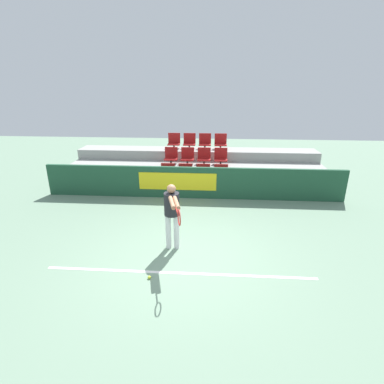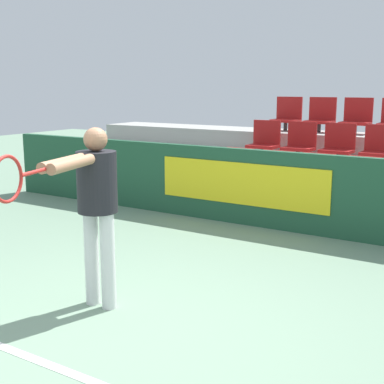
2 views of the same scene
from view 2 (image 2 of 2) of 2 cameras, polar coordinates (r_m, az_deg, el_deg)
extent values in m
plane|color=gray|center=(4.63, -10.84, -14.33)|extent=(30.00, 30.00, 0.00)
cube|color=white|center=(4.28, -16.27, -16.80)|extent=(5.74, 0.08, 0.01)
cube|color=#1E4C33|center=(7.53, 8.99, 0.17)|extent=(10.18, 0.12, 1.10)
cube|color=yellow|center=(7.68, 5.21, 0.89)|extent=(2.64, 0.02, 0.60)
cube|color=#9E9E99|center=(8.12, 10.52, -1.64)|extent=(9.78, 0.99, 0.38)
cube|color=#9E9E99|center=(8.99, 12.91, 0.77)|extent=(9.78, 0.99, 0.77)
cube|color=#9E9E99|center=(9.89, 14.88, 2.74)|extent=(9.78, 0.99, 1.15)
cylinder|color=#333333|center=(8.51, 4.66, 0.97)|extent=(0.07, 0.07, 0.16)
cube|color=#A31919|center=(8.49, 4.67, 1.67)|extent=(0.50, 0.36, 0.05)
cube|color=#A31919|center=(8.59, 5.20, 3.34)|extent=(0.50, 0.04, 0.41)
cylinder|color=#333333|center=(8.23, 8.64, 0.53)|extent=(0.07, 0.07, 0.16)
cube|color=#A31919|center=(8.21, 8.66, 1.25)|extent=(0.50, 0.36, 0.05)
cube|color=#A31919|center=(8.32, 9.15, 2.99)|extent=(0.50, 0.04, 0.41)
cylinder|color=#333333|center=(8.00, 12.86, 0.06)|extent=(0.07, 0.07, 0.16)
cube|color=#A31919|center=(7.98, 12.89, 0.80)|extent=(0.50, 0.36, 0.05)
cube|color=#A31919|center=(8.10, 13.35, 2.59)|extent=(0.50, 0.04, 0.41)
cylinder|color=#333333|center=(7.82, 17.31, -0.43)|extent=(0.07, 0.07, 0.16)
cube|color=#A31919|center=(7.80, 17.35, 0.32)|extent=(0.50, 0.36, 0.05)
cube|color=#A31919|center=(7.92, 17.76, 2.16)|extent=(0.50, 0.04, 0.41)
cylinder|color=#333333|center=(9.33, 7.53, 4.21)|extent=(0.07, 0.07, 0.16)
cube|color=#A31919|center=(9.31, 7.54, 4.85)|extent=(0.50, 0.36, 0.05)
cube|color=#A31919|center=(9.44, 7.99, 6.34)|extent=(0.50, 0.04, 0.41)
cylinder|color=#333333|center=(9.08, 11.23, 3.90)|extent=(0.07, 0.07, 0.16)
cube|color=#A31919|center=(9.07, 11.25, 4.55)|extent=(0.50, 0.36, 0.05)
cube|color=#A31919|center=(9.19, 11.67, 6.09)|extent=(0.50, 0.04, 0.41)
cylinder|color=#333333|center=(8.87, 15.11, 3.55)|extent=(0.07, 0.07, 0.16)
cube|color=#A31919|center=(8.86, 15.15, 4.22)|extent=(0.50, 0.36, 0.05)
cube|color=#A31919|center=(8.99, 15.53, 5.79)|extent=(0.50, 0.04, 0.41)
cylinder|color=#333333|center=(8.70, 19.16, 3.17)|extent=(0.07, 0.07, 0.16)
cube|color=#A31919|center=(8.69, 19.21, 3.86)|extent=(0.50, 0.36, 0.05)
cube|color=#A31919|center=(8.82, 19.55, 5.46)|extent=(0.50, 0.04, 0.41)
cylinder|color=#333333|center=(10.19, 9.93, 6.91)|extent=(0.07, 0.07, 0.16)
cube|color=#A31919|center=(10.18, 9.95, 7.50)|extent=(0.50, 0.36, 0.05)
cube|color=#A31919|center=(10.32, 10.34, 8.82)|extent=(0.50, 0.04, 0.41)
cylinder|color=#333333|center=(9.96, 13.38, 6.67)|extent=(0.07, 0.07, 0.16)
cube|color=#A31919|center=(9.96, 13.41, 7.27)|extent=(0.50, 0.36, 0.05)
cube|color=#A31919|center=(10.10, 13.77, 8.63)|extent=(0.50, 0.04, 0.41)
cylinder|color=#333333|center=(9.77, 16.97, 6.40)|extent=(0.07, 0.07, 0.16)
cube|color=#A31919|center=(9.77, 17.01, 7.02)|extent=(0.50, 0.36, 0.05)
cube|color=#A31919|center=(9.91, 17.34, 8.40)|extent=(0.50, 0.04, 0.41)
cylinder|color=silver|center=(5.00, -10.65, -6.89)|extent=(0.13, 0.13, 0.88)
cylinder|color=silver|center=(4.88, -8.95, -7.31)|extent=(0.13, 0.13, 0.88)
cylinder|color=black|center=(4.76, -10.10, 1.06)|extent=(0.35, 0.35, 0.54)
sphere|color=#9E7051|center=(4.71, -10.26, 5.55)|extent=(0.21, 0.21, 0.21)
cylinder|color=#9E7051|center=(4.35, -13.61, 3.03)|extent=(0.24, 0.60, 0.09)
cylinder|color=#9E7051|center=(4.28, -12.70, 2.94)|extent=(0.24, 0.60, 0.09)
cylinder|color=#AD231E|center=(3.94, -16.50, 2.04)|extent=(0.10, 0.30, 0.03)
torus|color=#AD231E|center=(3.70, -19.10, 1.31)|extent=(0.10, 0.32, 0.32)
camera|label=1|loc=(4.09, -114.24, 22.68)|focal=28.00mm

